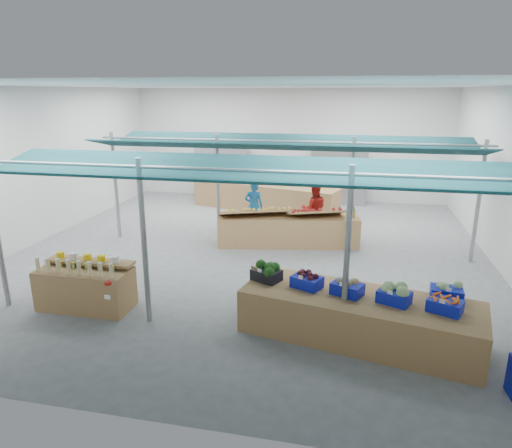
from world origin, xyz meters
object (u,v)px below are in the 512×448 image
(fruit_counter, at_px, (288,230))
(veg_counter, at_px, (358,317))
(vendor_left, at_px, (254,206))
(vendor_right, at_px, (314,209))
(bottle_shelf, at_px, (87,286))

(fruit_counter, bearing_deg, veg_counter, -78.54)
(vendor_left, xyz_separation_m, vendor_right, (1.80, 0.00, 0.00))
(fruit_counter, height_order, vendor_right, vendor_right)
(vendor_left, bearing_deg, bottle_shelf, 59.31)
(fruit_counter, distance_m, vendor_right, 1.30)
(bottle_shelf, bearing_deg, veg_counter, -1.15)
(bottle_shelf, distance_m, vendor_right, 6.88)
(bottle_shelf, xyz_separation_m, vendor_right, (3.88, 5.67, 0.33))
(veg_counter, distance_m, fruit_counter, 5.03)
(bottle_shelf, height_order, veg_counter, bottle_shelf)
(veg_counter, bearing_deg, vendor_right, 114.66)
(vendor_left, bearing_deg, veg_counter, 107.62)
(bottle_shelf, xyz_separation_m, veg_counter, (5.16, -0.10, -0.05))
(bottle_shelf, relative_size, veg_counter, 0.45)
(vendor_left, relative_size, vendor_right, 1.00)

